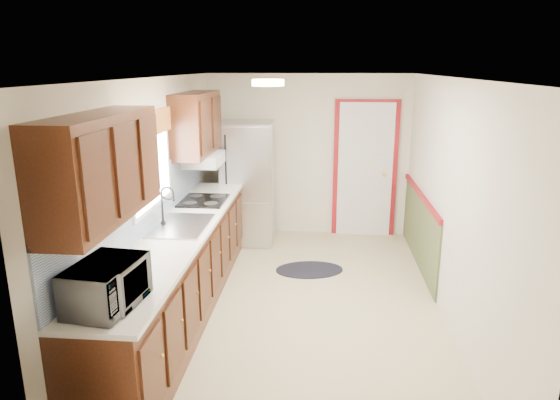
# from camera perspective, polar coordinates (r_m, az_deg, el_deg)

# --- Properties ---
(room_shell) EXTENTS (3.20, 5.20, 2.52)m
(room_shell) POSITION_cam_1_polar(r_m,az_deg,el_deg) (5.08, 2.32, 0.13)
(room_shell) COLOR #C2B489
(room_shell) RESTS_ON ground
(kitchen_run) EXTENTS (0.63, 4.00, 2.20)m
(kitchen_run) POSITION_cam_1_polar(r_m,az_deg,el_deg) (5.13, -11.87, -4.62)
(kitchen_run) COLOR #3B1A0D
(kitchen_run) RESTS_ON ground
(back_wall_trim) EXTENTS (1.12, 2.30, 2.08)m
(back_wall_trim) POSITION_cam_1_polar(r_m,az_deg,el_deg) (7.34, 10.91, 2.09)
(back_wall_trim) COLOR maroon
(back_wall_trim) RESTS_ON ground
(ceiling_fixture) EXTENTS (0.30, 0.30, 0.06)m
(ceiling_fixture) POSITION_cam_1_polar(r_m,az_deg,el_deg) (4.73, -1.38, 13.27)
(ceiling_fixture) COLOR #FFD88C
(ceiling_fixture) RESTS_ON room_shell
(microwave) EXTENTS (0.38, 0.60, 0.38)m
(microwave) POSITION_cam_1_polar(r_m,az_deg,el_deg) (3.56, -19.26, -8.68)
(microwave) COLOR white
(microwave) RESTS_ON kitchen_run
(refrigerator) EXTENTS (0.76, 0.75, 1.75)m
(refrigerator) POSITION_cam_1_polar(r_m,az_deg,el_deg) (7.20, -3.67, 1.97)
(refrigerator) COLOR #B7B7BC
(refrigerator) RESTS_ON ground
(rug) EXTENTS (0.94, 0.69, 0.01)m
(rug) POSITION_cam_1_polar(r_m,az_deg,el_deg) (6.40, 3.38, -7.96)
(rug) COLOR black
(rug) RESTS_ON ground
(cooktop) EXTENTS (0.52, 0.63, 0.02)m
(cooktop) POSITION_cam_1_polar(r_m,az_deg,el_deg) (6.03, -8.73, -0.05)
(cooktop) COLOR black
(cooktop) RESTS_ON kitchen_run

